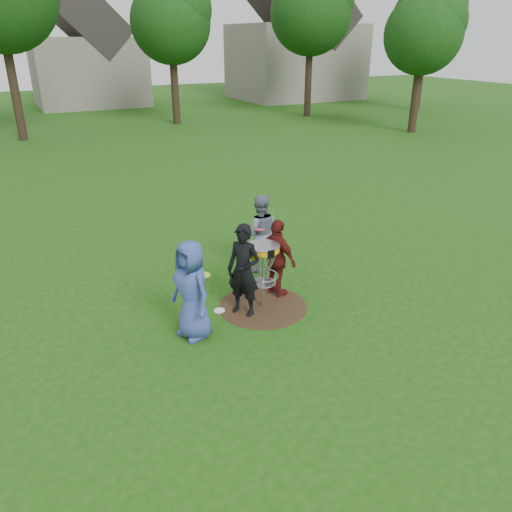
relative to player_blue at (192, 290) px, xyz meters
name	(u,v)px	position (x,y,z in m)	size (l,w,h in m)	color
ground	(263,306)	(1.61, 0.37, -0.93)	(100.00, 100.00, 0.00)	#19470F
dirt_patch	(263,306)	(1.61, 0.37, -0.92)	(1.80, 1.80, 0.01)	#47331E
player_blue	(192,290)	(0.00, 0.00, 0.00)	(0.91, 0.59, 1.85)	#374B99
player_black	(244,271)	(1.17, 0.31, 0.00)	(0.67, 0.44, 1.85)	black
player_grey	(260,233)	(2.36, 1.95, -0.01)	(0.89, 0.69, 1.83)	slate
player_maroon	(277,258)	(2.11, 0.68, -0.09)	(0.98, 0.41, 1.67)	#5C1715
disc_on_grass	(219,311)	(0.76, 0.59, -0.92)	(0.22, 0.22, 0.02)	white
disc_golf_basket	(263,261)	(1.61, 0.37, 0.09)	(0.66, 0.67, 1.38)	#9EA0A5
held_discs	(249,253)	(1.46, 0.66, 0.18)	(2.19, 1.86, 0.13)	#C1F01A
tree_row	(77,10)	(2.05, 21.04, 5.28)	(51.20, 17.42, 9.90)	#38281C
house_row	(114,49)	(6.39, 33.43, 3.22)	(44.50, 10.65, 11.62)	gray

